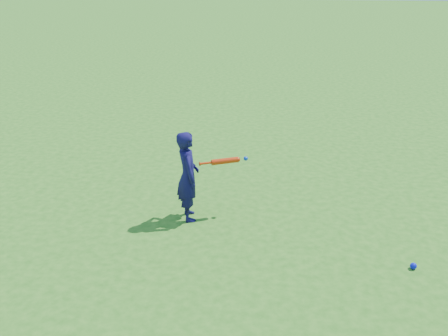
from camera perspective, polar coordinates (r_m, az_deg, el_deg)
name	(u,v)px	position (r m, az deg, el deg)	size (l,w,h in m)	color
ground	(198,216)	(6.90, -2.98, -5.47)	(80.00, 80.00, 0.00)	#2C741B
child	(188,176)	(6.60, -4.15, -0.93)	(0.45, 0.30, 1.23)	#130F47
ground_ball_blue	(413,266)	(6.17, 20.83, -10.43)	(0.08, 0.08, 0.08)	#0C14DC
bat_swing	(227,161)	(6.62, 0.32, 0.83)	(0.63, 0.32, 0.08)	red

